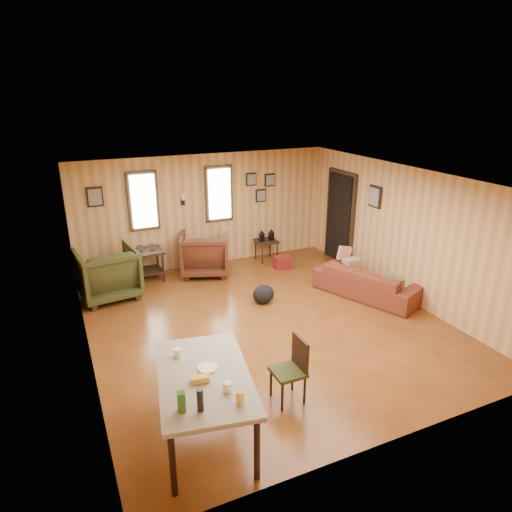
# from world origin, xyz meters

# --- Properties ---
(room) EXTENTS (5.54, 6.04, 2.44)m
(room) POSITION_xyz_m (0.17, 0.27, 1.21)
(room) COLOR brown
(room) RESTS_ON ground
(sofa) EXTENTS (1.28, 2.02, 0.76)m
(sofa) POSITION_xyz_m (2.16, 0.17, 0.38)
(sofa) COLOR maroon
(sofa) RESTS_ON ground
(recliner_brown) EXTENTS (1.20, 1.16, 0.98)m
(recliner_brown) POSITION_xyz_m (-0.23, 2.47, 0.49)
(recliner_brown) COLOR #4E2617
(recliner_brown) RESTS_ON ground
(recliner_green) EXTENTS (1.13, 1.07, 1.04)m
(recliner_green) POSITION_xyz_m (-2.21, 2.11, 0.52)
(recliner_green) COLOR #333819
(recliner_green) RESTS_ON ground
(end_table) EXTENTS (0.63, 0.57, 0.78)m
(end_table) POSITION_xyz_m (-1.39, 2.62, 0.43)
(end_table) COLOR black
(end_table) RESTS_ON ground
(side_table) EXTENTS (0.46, 0.46, 0.73)m
(side_table) POSITION_xyz_m (1.27, 2.64, 0.50)
(side_table) COLOR black
(side_table) RESTS_ON ground
(cooler) EXTENTS (0.38, 0.28, 0.26)m
(cooler) POSITION_xyz_m (1.39, 2.08, 0.13)
(cooler) COLOR maroon
(cooler) RESTS_ON ground
(backpack) EXTENTS (0.43, 0.34, 0.35)m
(backpack) POSITION_xyz_m (0.28, 0.69, 0.17)
(backpack) COLOR black
(backpack) RESTS_ON ground
(sofa_pillows) EXTENTS (0.37, 1.57, 0.33)m
(sofa_pillows) POSITION_xyz_m (2.24, 0.28, 0.50)
(sofa_pillows) COLOR brown
(sofa_pillows) RESTS_ON sofa
(dining_table) EXTENTS (1.23, 1.75, 1.05)m
(dining_table) POSITION_xyz_m (-1.74, -2.11, 0.74)
(dining_table) COLOR #9E9485
(dining_table) RESTS_ON ground
(dining_chair) EXTENTS (0.38, 0.38, 0.84)m
(dining_chair) POSITION_xyz_m (-0.55, -1.90, 0.47)
(dining_chair) COLOR #333819
(dining_chair) RESTS_ON ground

